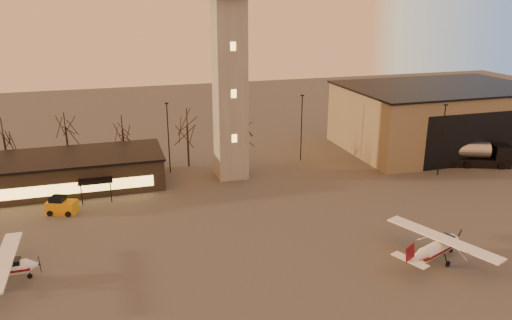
# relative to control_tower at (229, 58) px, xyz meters

# --- Properties ---
(ground) EXTENTS (220.00, 220.00, 0.00)m
(ground) POSITION_rel_control_tower_xyz_m (0.00, -30.00, -16.33)
(ground) COLOR #3E3B39
(ground) RESTS_ON ground
(control_tower) EXTENTS (6.80, 6.80, 32.60)m
(control_tower) POSITION_rel_control_tower_xyz_m (0.00, 0.00, 0.00)
(control_tower) COLOR gray
(control_tower) RESTS_ON ground
(hangar) EXTENTS (30.60, 20.60, 10.30)m
(hangar) POSITION_rel_control_tower_xyz_m (36.00, 3.98, -11.17)
(hangar) COLOR #877658
(hangar) RESTS_ON ground
(terminal) EXTENTS (25.40, 12.20, 4.30)m
(terminal) POSITION_rel_control_tower_xyz_m (-21.99, 1.98, -14.17)
(terminal) COLOR black
(terminal) RESTS_ON ground
(light_poles) EXTENTS (58.50, 12.25, 10.14)m
(light_poles) POSITION_rel_control_tower_xyz_m (0.50, 1.00, -10.92)
(light_poles) COLOR black
(light_poles) RESTS_ON ground
(tree_row) EXTENTS (37.20, 9.20, 8.80)m
(tree_row) POSITION_rel_control_tower_xyz_m (-13.70, 9.16, -10.39)
(tree_row) COLOR black
(tree_row) RESTS_ON ground
(cessna_front) EXTENTS (9.34, 11.33, 3.21)m
(cessna_front) POSITION_rel_control_tower_xyz_m (13.12, -28.55, -15.23)
(cessna_front) COLOR white
(cessna_front) RESTS_ON ground
(cessna_rear) EXTENTS (8.75, 11.07, 3.07)m
(cessna_rear) POSITION_rel_control_tower_xyz_m (-25.92, -20.92, -15.28)
(cessna_rear) COLOR white
(cessna_rear) RESTS_ON ground
(fuel_truck) EXTENTS (10.10, 6.21, 3.62)m
(fuel_truck) POSITION_rel_control_tower_xyz_m (35.72, -5.98, -14.89)
(fuel_truck) COLOR black
(fuel_truck) RESTS_ON ground
(service_cart) EXTENTS (3.67, 3.00, 2.06)m
(service_cart) POSITION_rel_control_tower_xyz_m (-21.89, -6.70, -15.54)
(service_cart) COLOR orange
(service_cart) RESTS_ON ground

